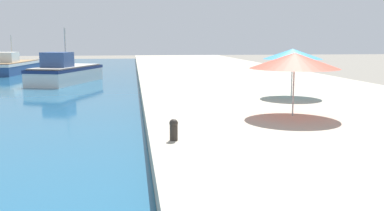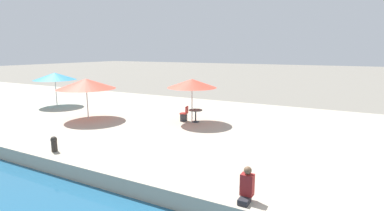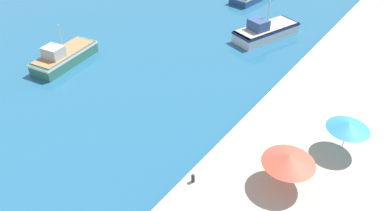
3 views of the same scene
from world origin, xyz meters
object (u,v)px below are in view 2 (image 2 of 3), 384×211
(cafe_umbrella_white, at_px, (86,84))
(mooring_bollard, at_px, (54,143))
(cafe_table, at_px, (196,113))
(person_at_quay, at_px, (247,186))
(cafe_umbrella_striped, at_px, (55,76))
(cafe_umbrella_pink, at_px, (192,83))
(cafe_chair_left, at_px, (184,116))

(cafe_umbrella_white, xyz_separation_m, mooring_bollard, (-5.07, -3.52, -1.84))
(cafe_table, bearing_deg, person_at_quay, -143.60)
(person_at_quay, xyz_separation_m, mooring_bollard, (0.20, 8.41, -0.09))
(cafe_umbrella_striped, bearing_deg, mooring_bollard, -128.05)
(cafe_umbrella_pink, distance_m, mooring_bollard, 8.03)
(cafe_umbrella_white, relative_size, cafe_umbrella_striped, 1.14)
(cafe_umbrella_pink, relative_size, cafe_umbrella_white, 0.82)
(cafe_chair_left, relative_size, person_at_quay, 0.91)
(cafe_table, xyz_separation_m, mooring_bollard, (-7.47, 2.75, -0.18))
(cafe_umbrella_striped, relative_size, cafe_table, 3.86)
(mooring_bollard, bearing_deg, cafe_umbrella_white, 34.80)
(cafe_umbrella_white, bearing_deg, mooring_bollard, -145.20)
(cafe_umbrella_striped, relative_size, cafe_chair_left, 3.39)
(cafe_umbrella_striped, bearing_deg, cafe_umbrella_pink, -88.96)
(cafe_table, relative_size, mooring_bollard, 1.22)
(cafe_umbrella_striped, xyz_separation_m, cafe_chair_left, (0.21, -11.16, -1.93))
(cafe_umbrella_white, relative_size, mooring_bollard, 5.36)
(cafe_umbrella_pink, height_order, person_at_quay, cafe_umbrella_pink)
(cafe_umbrella_pink, distance_m, cafe_umbrella_white, 6.51)
(cafe_umbrella_pink, relative_size, cafe_table, 3.59)
(cafe_umbrella_striped, height_order, person_at_quay, cafe_umbrella_striped)
(cafe_umbrella_pink, xyz_separation_m, cafe_chair_left, (-0.01, 0.53, -1.98))
(cafe_umbrella_white, xyz_separation_m, person_at_quay, (-5.27, -11.93, -1.74))
(cafe_table, height_order, cafe_chair_left, cafe_chair_left)
(mooring_bollard, bearing_deg, cafe_umbrella_striped, 51.95)
(cafe_table, relative_size, person_at_quay, 0.80)
(cafe_chair_left, bearing_deg, mooring_bollard, 154.67)
(cafe_chair_left, xyz_separation_m, person_at_quay, (-7.55, -6.37, 0.12))
(cafe_umbrella_striped, bearing_deg, cafe_table, -88.41)
(cafe_chair_left, xyz_separation_m, mooring_bollard, (-7.34, 2.04, 0.02))
(cafe_umbrella_white, relative_size, person_at_quay, 3.49)
(cafe_table, bearing_deg, cafe_umbrella_white, 110.95)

